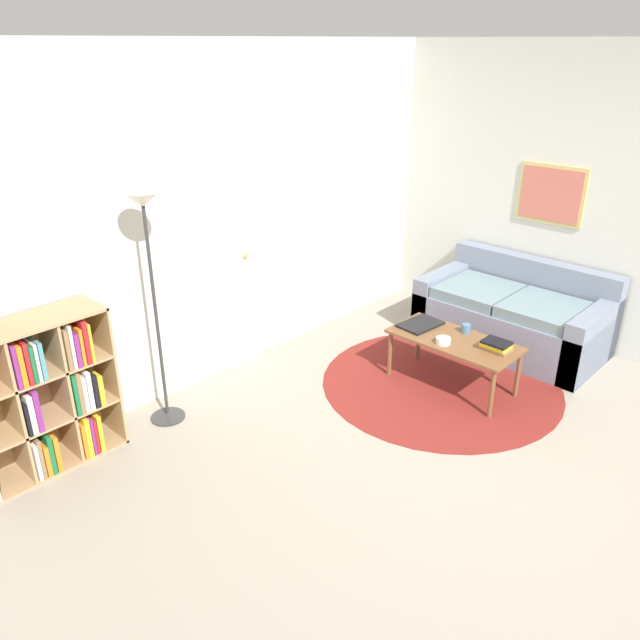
{
  "coord_description": "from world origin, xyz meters",
  "views": [
    {
      "loc": [
        -3.02,
        -1.16,
        2.58
      ],
      "look_at": [
        -0.22,
        1.46,
        0.85
      ],
      "focal_mm": 35.0,
      "sensor_mm": 36.0,
      "label": 1
    }
  ],
  "objects_px": {
    "couch": "(515,316)",
    "cup": "(466,329)",
    "coffee_table": "(454,344)",
    "bowl": "(443,341)",
    "floor_lamp": "(147,243)",
    "laptop": "(420,324)",
    "bookshelf": "(36,399)"
  },
  "relations": [
    {
      "from": "coffee_table",
      "to": "bowl",
      "type": "bearing_deg",
      "value": 172.28
    },
    {
      "from": "floor_lamp",
      "to": "couch",
      "type": "height_order",
      "value": "floor_lamp"
    },
    {
      "from": "bookshelf",
      "to": "coffee_table",
      "type": "relative_size",
      "value": 1.01
    },
    {
      "from": "coffee_table",
      "to": "floor_lamp",
      "type": "bearing_deg",
      "value": 145.41
    },
    {
      "from": "floor_lamp",
      "to": "bowl",
      "type": "xyz_separation_m",
      "value": [
        1.72,
        -1.26,
        -0.91
      ]
    },
    {
      "from": "floor_lamp",
      "to": "cup",
      "type": "bearing_deg",
      "value": -32.47
    },
    {
      "from": "coffee_table",
      "to": "bowl",
      "type": "height_order",
      "value": "bowl"
    },
    {
      "from": "floor_lamp",
      "to": "coffee_table",
      "type": "xyz_separation_m",
      "value": [
        1.85,
        -1.28,
        -0.98
      ]
    },
    {
      "from": "couch",
      "to": "floor_lamp",
      "type": "bearing_deg",
      "value": 156.49
    },
    {
      "from": "floor_lamp",
      "to": "coffee_table",
      "type": "relative_size",
      "value": 1.67
    },
    {
      "from": "floor_lamp",
      "to": "laptop",
      "type": "distance_m",
      "value": 2.29
    },
    {
      "from": "floor_lamp",
      "to": "couch",
      "type": "bearing_deg",
      "value": -23.51
    },
    {
      "from": "couch",
      "to": "cup",
      "type": "height_order",
      "value": "couch"
    },
    {
      "from": "couch",
      "to": "laptop",
      "type": "relative_size",
      "value": 4.26
    },
    {
      "from": "couch",
      "to": "coffee_table",
      "type": "xyz_separation_m",
      "value": [
        -1.06,
        -0.01,
        0.1
      ]
    },
    {
      "from": "cup",
      "to": "floor_lamp",
      "type": "bearing_deg",
      "value": 147.53
    },
    {
      "from": "bowl",
      "to": "cup",
      "type": "relative_size",
      "value": 1.56
    },
    {
      "from": "floor_lamp",
      "to": "cup",
      "type": "relative_size",
      "value": 23.14
    },
    {
      "from": "laptop",
      "to": "bowl",
      "type": "bearing_deg",
      "value": -116.12
    },
    {
      "from": "bookshelf",
      "to": "cup",
      "type": "xyz_separation_m",
      "value": [
        2.87,
        -1.38,
        -0.05
      ]
    },
    {
      "from": "bookshelf",
      "to": "coffee_table",
      "type": "distance_m",
      "value": 3.05
    },
    {
      "from": "couch",
      "to": "laptop",
      "type": "bearing_deg",
      "value": 162.05
    },
    {
      "from": "couch",
      "to": "bowl",
      "type": "xyz_separation_m",
      "value": [
        -1.2,
        0.01,
        0.17
      ]
    },
    {
      "from": "floor_lamp",
      "to": "couch",
      "type": "distance_m",
      "value": 3.36
    },
    {
      "from": "floor_lamp",
      "to": "cup",
      "type": "xyz_separation_m",
      "value": [
        2.01,
        -1.28,
        -0.9
      ]
    },
    {
      "from": "laptop",
      "to": "couch",
      "type": "bearing_deg",
      "value": -17.95
    },
    {
      "from": "floor_lamp",
      "to": "bowl",
      "type": "bearing_deg",
      "value": -36.22
    },
    {
      "from": "bookshelf",
      "to": "bowl",
      "type": "distance_m",
      "value": 2.92
    },
    {
      "from": "coffee_table",
      "to": "laptop",
      "type": "bearing_deg",
      "value": 85.54
    },
    {
      "from": "bookshelf",
      "to": "laptop",
      "type": "xyz_separation_m",
      "value": [
        2.74,
        -1.03,
        -0.07
      ]
    },
    {
      "from": "coffee_table",
      "to": "cup",
      "type": "relative_size",
      "value": 13.88
    },
    {
      "from": "floor_lamp",
      "to": "coffee_table",
      "type": "bearing_deg",
      "value": -34.59
    }
  ]
}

